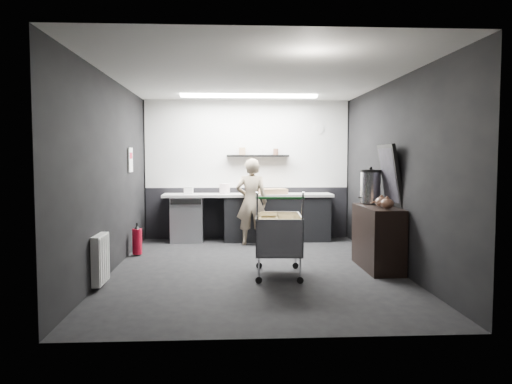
{
  "coord_description": "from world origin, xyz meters",
  "views": [
    {
      "loc": [
        -0.37,
        -7.02,
        1.59
      ],
      "look_at": [
        0.04,
        0.4,
        1.07
      ],
      "focal_mm": 35.0,
      "sensor_mm": 36.0,
      "label": 1
    }
  ],
  "objects": [
    {
      "name": "pink_tub",
      "position": [
        -0.44,
        2.42,
        1.0
      ],
      "size": [
        0.19,
        0.19,
        0.19
      ],
      "primitive_type": "cylinder",
      "color": "silver",
      "rests_on": "prep_counter"
    },
    {
      "name": "floor",
      "position": [
        0.0,
        0.0,
        0.0
      ],
      "size": [
        5.5,
        5.5,
        0.0
      ],
      "primitive_type": "plane",
      "color": "black",
      "rests_on": "ground"
    },
    {
      "name": "radiator",
      "position": [
        -1.94,
        -0.9,
        0.35
      ],
      "size": [
        0.1,
        0.5,
        0.6
      ],
      "primitive_type": "cube",
      "color": "white",
      "rests_on": "wall_left"
    },
    {
      "name": "wall_clock",
      "position": [
        1.4,
        2.72,
        2.15
      ],
      "size": [
        0.2,
        0.03,
        0.2
      ],
      "primitive_type": "cylinder",
      "rotation": [
        1.57,
        0.0,
        0.0
      ],
      "color": "white",
      "rests_on": "wall_back"
    },
    {
      "name": "wall_back",
      "position": [
        0.0,
        2.75,
        1.35
      ],
      "size": [
        5.5,
        0.0,
        5.5
      ],
      "primitive_type": "plane",
      "rotation": [
        1.57,
        0.0,
        0.0
      ],
      "color": "black",
      "rests_on": "floor"
    },
    {
      "name": "prep_counter",
      "position": [
        0.14,
        2.42,
        0.46
      ],
      "size": [
        3.2,
        0.61,
        0.9
      ],
      "color": "black",
      "rests_on": "floor"
    },
    {
      "name": "kitchen_wall_panel",
      "position": [
        0.0,
        2.73,
        1.85
      ],
      "size": [
        3.95,
        0.02,
        1.7
      ],
      "primitive_type": "cube",
      "color": "silver",
      "rests_on": "wall_back"
    },
    {
      "name": "wall_front",
      "position": [
        0.0,
        -2.75,
        1.35
      ],
      "size": [
        5.5,
        0.0,
        5.5
      ],
      "primitive_type": "plane",
      "rotation": [
        -1.57,
        0.0,
        0.0
      ],
      "color": "black",
      "rests_on": "floor"
    },
    {
      "name": "person",
      "position": [
        0.05,
        1.97,
        0.79
      ],
      "size": [
        0.61,
        0.44,
        1.57
      ],
      "primitive_type": "imported",
      "rotation": [
        0.0,
        0.0,
        3.03
      ],
      "color": "beige",
      "rests_on": "floor"
    },
    {
      "name": "poster_red_band",
      "position": [
        -1.98,
        1.3,
        1.62
      ],
      "size": [
        0.02,
        0.22,
        0.1
      ],
      "primitive_type": "cube",
      "color": "red",
      "rests_on": "poster"
    },
    {
      "name": "ceiling",
      "position": [
        0.0,
        0.0,
        2.7
      ],
      "size": [
        5.5,
        5.5,
        0.0
      ],
      "primitive_type": "plane",
      "rotation": [
        3.14,
        0.0,
        0.0
      ],
      "color": "silver",
      "rests_on": "wall_back"
    },
    {
      "name": "shopping_cart",
      "position": [
        0.29,
        -0.42,
        0.53
      ],
      "size": [
        0.66,
        1.04,
        1.11
      ],
      "color": "silver",
      "rests_on": "floor"
    },
    {
      "name": "white_container",
      "position": [
        -1.12,
        2.37,
        0.97
      ],
      "size": [
        0.17,
        0.13,
        0.15
      ],
      "primitive_type": "cube",
      "rotation": [
        0.0,
        0.0,
        -0.05
      ],
      "color": "white",
      "rests_on": "prep_counter"
    },
    {
      "name": "cardboard_box",
      "position": [
        0.47,
        2.37,
        0.95
      ],
      "size": [
        0.56,
        0.47,
        0.1
      ],
      "primitive_type": "cube",
      "rotation": [
        0.0,
        0.0,
        0.19
      ],
      "color": "#A47E57",
      "rests_on": "prep_counter"
    },
    {
      "name": "floating_shelf",
      "position": [
        0.2,
        2.62,
        1.62
      ],
      "size": [
        1.2,
        0.22,
        0.04
      ],
      "primitive_type": "cube",
      "color": "black",
      "rests_on": "wall_back"
    },
    {
      "name": "poster",
      "position": [
        -1.98,
        1.3,
        1.55
      ],
      "size": [
        0.02,
        0.3,
        0.4
      ],
      "primitive_type": "cube",
      "color": "white",
      "rests_on": "wall_left"
    },
    {
      "name": "dado_panel",
      "position": [
        0.0,
        2.73,
        0.5
      ],
      "size": [
        3.95,
        0.02,
        1.0
      ],
      "primitive_type": "cube",
      "color": "black",
      "rests_on": "wall_back"
    },
    {
      "name": "ceiling_strip",
      "position": [
        0.0,
        1.85,
        2.67
      ],
      "size": [
        2.4,
        0.2,
        0.04
      ],
      "primitive_type": "cube",
      "color": "white",
      "rests_on": "ceiling"
    },
    {
      "name": "fire_extinguisher",
      "position": [
        -1.85,
        1.07,
        0.25
      ],
      "size": [
        0.15,
        0.15,
        0.51
      ],
      "color": "#AD0B20",
      "rests_on": "floor"
    },
    {
      "name": "wall_left",
      "position": [
        -2.0,
        0.0,
        1.35
      ],
      "size": [
        0.0,
        5.5,
        5.5
      ],
      "primitive_type": "plane",
      "rotation": [
        1.57,
        0.0,
        1.57
      ],
      "color": "black",
      "rests_on": "floor"
    },
    {
      "name": "wall_right",
      "position": [
        2.0,
        0.0,
        1.35
      ],
      "size": [
        0.0,
        5.5,
        5.5
      ],
      "primitive_type": "plane",
      "rotation": [
        1.57,
        0.0,
        -1.57
      ],
      "color": "black",
      "rests_on": "floor"
    },
    {
      "name": "sideboard",
      "position": [
        1.77,
        -0.05,
        0.57
      ],
      "size": [
        0.51,
        1.19,
        1.78
      ],
      "color": "black",
      "rests_on": "floor"
    }
  ]
}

